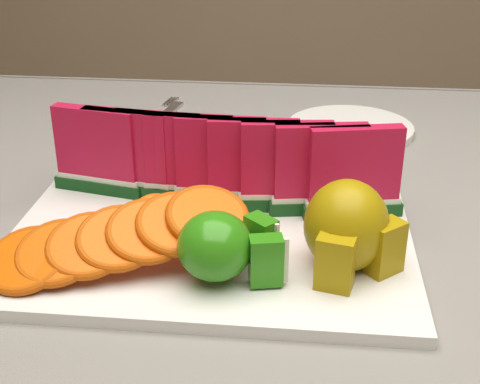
{
  "coord_description": "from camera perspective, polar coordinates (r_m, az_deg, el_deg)",
  "views": [
    {
      "loc": [
        0.0,
        -0.62,
        1.1
      ],
      "look_at": [
        -0.06,
        -0.03,
        0.81
      ],
      "focal_mm": 50.0,
      "sensor_mm": 36.0,
      "label": 1
    }
  ],
  "objects": [
    {
      "name": "orange_fan_front",
      "position": [
        0.61,
        -10.32,
        -3.85
      ],
      "size": [
        0.26,
        0.15,
        0.06
      ],
      "color": "red",
      "rests_on": "platter"
    },
    {
      "name": "orange_fan_back",
      "position": [
        0.77,
        -0.56,
        2.37
      ],
      "size": [
        0.33,
        0.1,
        0.04
      ],
      "color": "red",
      "rests_on": "platter"
    },
    {
      "name": "fork",
      "position": [
        1.02,
        -6.83,
        6.26
      ],
      "size": [
        0.04,
        0.19,
        0.0
      ],
      "color": "silver",
      "rests_on": "tablecloth"
    },
    {
      "name": "side_plate",
      "position": [
        0.98,
        9.37,
        5.4
      ],
      "size": [
        0.21,
        0.21,
        0.01
      ],
      "color": "silver",
      "rests_on": "tablecloth"
    },
    {
      "name": "watermelon_row",
      "position": [
        0.71,
        -1.65,
        2.47
      ],
      "size": [
        0.39,
        0.07,
        0.1
      ],
      "color": "#0D350C",
      "rests_on": "platter"
    },
    {
      "name": "tablecloth",
      "position": [
        0.73,
        4.79,
        -5.75
      ],
      "size": [
        1.53,
        1.03,
        0.2
      ],
      "color": "gray",
      "rests_on": "table"
    },
    {
      "name": "apple_cluster",
      "position": [
        0.58,
        -1.43,
        -4.68
      ],
      "size": [
        0.1,
        0.09,
        0.06
      ],
      "color": "#479420",
      "rests_on": "platter"
    },
    {
      "name": "pear_cluster",
      "position": [
        0.61,
        9.2,
        -3.15
      ],
      "size": [
        0.1,
        0.1,
        0.09
      ],
      "color": "#B8680C",
      "rests_on": "platter"
    },
    {
      "name": "table",
      "position": [
        0.77,
        4.61,
        -9.74
      ],
      "size": [
        1.4,
        0.9,
        0.75
      ],
      "color": "#4F2B1C",
      "rests_on": "ground"
    },
    {
      "name": "tangerine_segments",
      "position": [
        0.67,
        -3.99,
        -2.24
      ],
      "size": [
        0.14,
        0.08,
        0.03
      ],
      "color": "orange",
      "rests_on": "platter"
    },
    {
      "name": "platter",
      "position": [
        0.68,
        -2.5,
        -3.84
      ],
      "size": [
        0.4,
        0.3,
        0.01
      ],
      "color": "silver",
      "rests_on": "tablecloth"
    }
  ]
}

